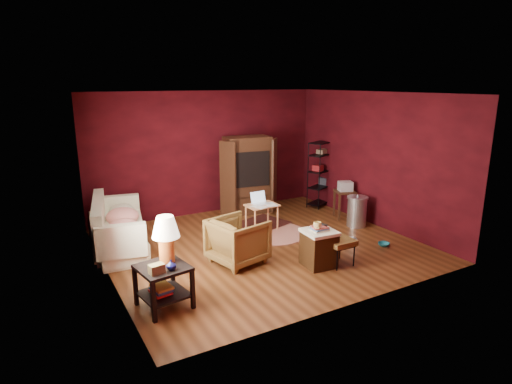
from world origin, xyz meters
TOP-DOWN VIEW (x-y plane):
  - room at (-0.04, -0.01)m, footprint 5.54×5.04m
  - sofa at (-2.39, 1.14)m, footprint 0.68×2.02m
  - armchair at (-0.72, -0.45)m, footprint 0.95×0.98m
  - pet_bowl_steel at (1.60, -0.66)m, footprint 0.26×0.15m
  - pet_bowl_turquoise at (2.00, -1.15)m, footprint 0.22×0.08m
  - vase at (-2.21, -1.45)m, footprint 0.16×0.16m
  - mug at (0.30, -1.30)m, footprint 0.15×0.12m
  - side_table at (-2.22, -1.22)m, footprint 0.72×0.72m
  - sofa_cushions at (-2.38, 1.13)m, footprint 1.20×2.20m
  - hamper at (0.39, -1.24)m, footprint 0.55×0.55m
  - footstool at (0.71, -1.37)m, footprint 0.45×0.45m
  - rug_round at (0.53, 0.50)m, footprint 1.75×1.75m
  - rug_oriental at (0.50, 1.04)m, footprint 1.50×1.20m
  - laptop_desk at (0.46, 0.78)m, footprint 0.65×0.53m
  - tv_armoire at (0.80, 2.00)m, footprint 1.39×0.85m
  - wire_shelving at (2.65, 1.63)m, footprint 0.85×0.61m
  - small_stand at (2.48, 0.56)m, footprint 0.55×0.55m
  - trash_can at (2.34, -0.01)m, footprint 0.52×0.52m

SIDE VIEW (x-z plane):
  - rug_round at x=0.53m, z-range 0.00..0.01m
  - rug_oriental at x=0.50m, z-range 0.01..0.02m
  - pet_bowl_turquoise at x=2.00m, z-range 0.00..0.21m
  - pet_bowl_steel at x=1.60m, z-range 0.00..0.25m
  - hamper at x=0.39m, z-range -0.03..0.68m
  - trash_can at x=2.34m, z-range -0.02..0.68m
  - sofa at x=-2.39m, z-range 0.00..0.78m
  - footstool at x=0.71m, z-range 0.17..0.62m
  - sofa_cushions at x=-2.38m, z-range -0.01..0.86m
  - armchair at x=-0.72m, z-range 0.00..0.85m
  - laptop_desk at x=0.46m, z-range 0.09..0.88m
  - small_stand at x=2.48m, z-range 0.21..1.05m
  - vase at x=-2.21m, z-range 0.60..0.73m
  - side_table at x=-2.22m, z-range 0.12..1.37m
  - mug at x=0.30m, z-range 0.69..0.83m
  - wire_shelving at x=2.65m, z-range 0.08..1.67m
  - tv_armoire at x=0.80m, z-range 0.04..1.82m
  - room at x=-0.04m, z-range -0.02..2.82m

